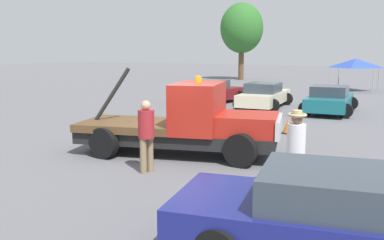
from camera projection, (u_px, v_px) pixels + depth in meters
ground_plane at (177, 154)px, 12.52m from camera, size 160.00×160.00×0.00m
tow_truck at (189, 124)px, 12.30m from camera, size 6.14×3.51×2.51m
foreground_car at (358, 220)px, 5.95m from camera, size 5.64×3.00×1.34m
person_near_truck at (296, 145)px, 8.86m from camera, size 0.40×0.40×1.79m
person_at_hood at (146, 131)px, 10.46m from camera, size 0.40×0.40×1.80m
parked_car_maroon at (211, 92)px, 24.57m from camera, size 2.76×4.80×1.34m
parked_car_cream at (264, 96)px, 22.66m from camera, size 2.70×5.03×1.34m
parked_car_teal at (330, 100)px, 20.75m from camera, size 2.67×4.63×1.34m
canopy_tent_blue at (356, 63)px, 31.94m from camera, size 3.03×3.03×2.44m
tree_left at (242, 28)px, 44.30m from camera, size 4.44×4.44×7.93m
traffic_cone at (288, 127)px, 15.61m from camera, size 0.40×0.40×0.55m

